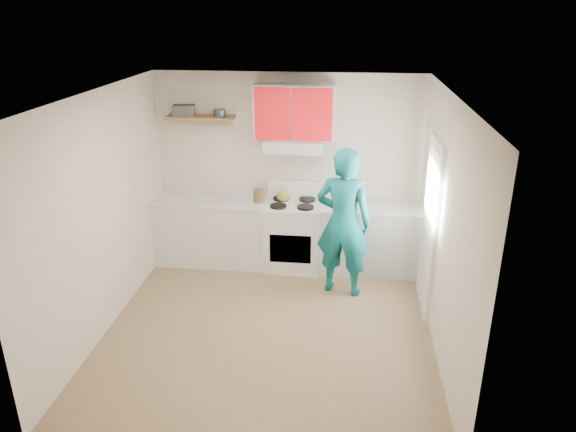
# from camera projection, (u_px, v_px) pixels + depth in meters

# --- Properties ---
(floor) EXTENTS (3.80, 3.80, 0.00)m
(floor) POSITION_uv_depth(u_px,v_px,m) (269.00, 328.00, 6.05)
(floor) COLOR brown
(floor) RESTS_ON ground
(ceiling) EXTENTS (3.60, 3.80, 0.04)m
(ceiling) POSITION_uv_depth(u_px,v_px,m) (266.00, 95.00, 5.09)
(ceiling) COLOR white
(ceiling) RESTS_ON floor
(back_wall) EXTENTS (3.60, 0.04, 2.60)m
(back_wall) POSITION_uv_depth(u_px,v_px,m) (288.00, 169.00, 7.32)
(back_wall) COLOR beige
(back_wall) RESTS_ON floor
(front_wall) EXTENTS (3.60, 0.04, 2.60)m
(front_wall) POSITION_uv_depth(u_px,v_px,m) (228.00, 321.00, 3.81)
(front_wall) COLOR beige
(front_wall) RESTS_ON floor
(left_wall) EXTENTS (0.04, 3.80, 2.60)m
(left_wall) POSITION_uv_depth(u_px,v_px,m) (103.00, 214.00, 5.75)
(left_wall) COLOR beige
(left_wall) RESTS_ON floor
(right_wall) EXTENTS (0.04, 3.80, 2.60)m
(right_wall) POSITION_uv_depth(u_px,v_px,m) (444.00, 229.00, 5.38)
(right_wall) COLOR beige
(right_wall) RESTS_ON floor
(door) EXTENTS (0.05, 0.85, 2.05)m
(door) POSITION_uv_depth(u_px,v_px,m) (430.00, 227.00, 6.13)
(door) COLOR white
(door) RESTS_ON floor
(door_glass) EXTENTS (0.01, 0.55, 0.95)m
(door_glass) POSITION_uv_depth(u_px,v_px,m) (431.00, 192.00, 5.97)
(door_glass) COLOR white
(door_glass) RESTS_ON door
(counter_left) EXTENTS (1.52, 0.60, 0.90)m
(counter_left) POSITION_uv_depth(u_px,v_px,m) (212.00, 231.00, 7.47)
(counter_left) COLOR silver
(counter_left) RESTS_ON floor
(counter_right) EXTENTS (1.32, 0.60, 0.90)m
(counter_right) POSITION_uv_depth(u_px,v_px,m) (369.00, 239.00, 7.24)
(counter_right) COLOR silver
(counter_right) RESTS_ON floor
(stove) EXTENTS (0.76, 0.65, 0.92)m
(stove) POSITION_uv_depth(u_px,v_px,m) (293.00, 235.00, 7.32)
(stove) COLOR white
(stove) RESTS_ON floor
(range_hood) EXTENTS (0.76, 0.44, 0.15)m
(range_hood) POSITION_uv_depth(u_px,v_px,m) (294.00, 145.00, 6.96)
(range_hood) COLOR silver
(range_hood) RESTS_ON back_wall
(upper_cabinets) EXTENTS (1.02, 0.33, 0.70)m
(upper_cabinets) POSITION_uv_depth(u_px,v_px,m) (295.00, 112.00, 6.85)
(upper_cabinets) COLOR red
(upper_cabinets) RESTS_ON back_wall
(shelf) EXTENTS (0.90, 0.30, 0.04)m
(shelf) POSITION_uv_depth(u_px,v_px,m) (200.00, 117.00, 7.04)
(shelf) COLOR brown
(shelf) RESTS_ON back_wall
(books) EXTENTS (0.30, 0.24, 0.14)m
(books) POSITION_uv_depth(u_px,v_px,m) (184.00, 110.00, 7.00)
(books) COLOR #3C353A
(books) RESTS_ON shelf
(tin) EXTENTS (0.17, 0.17, 0.10)m
(tin) POSITION_uv_depth(u_px,v_px,m) (220.00, 113.00, 6.96)
(tin) COLOR #333D4C
(tin) RESTS_ON shelf
(kettle) EXTENTS (0.23, 0.23, 0.15)m
(kettle) POSITION_uv_depth(u_px,v_px,m) (283.00, 196.00, 7.23)
(kettle) COLOR olive
(kettle) RESTS_ON stove
(crock) EXTENTS (0.16, 0.16, 0.19)m
(crock) POSITION_uv_depth(u_px,v_px,m) (259.00, 197.00, 7.18)
(crock) COLOR brown
(crock) RESTS_ON counter_left
(cutting_board) EXTENTS (0.33, 0.24, 0.02)m
(cutting_board) POSITION_uv_depth(u_px,v_px,m) (353.00, 207.00, 7.05)
(cutting_board) COLOR olive
(cutting_board) RESTS_ON counter_right
(silicone_mat) EXTENTS (0.31, 0.27, 0.01)m
(silicone_mat) POSITION_uv_depth(u_px,v_px,m) (406.00, 209.00, 7.01)
(silicone_mat) COLOR red
(silicone_mat) RESTS_ON counter_right
(person) EXTENTS (0.76, 0.58, 1.88)m
(person) POSITION_uv_depth(u_px,v_px,m) (343.00, 223.00, 6.48)
(person) COLOR #0C6B73
(person) RESTS_ON floor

